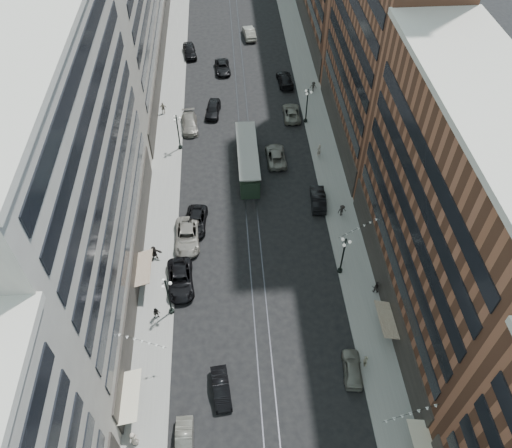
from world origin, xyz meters
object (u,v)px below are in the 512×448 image
object	(u,v)px
car_10	(318,199)
car_extra_2	(276,156)
car_extra_1	(187,236)
streetcar	(248,160)
lamppost_se_mid	(307,105)
pedestrian_4	(366,361)
lamppost_sw_far	(168,296)
pedestrian_extra_0	(342,210)
car_13	(213,109)
lamppost_se_far	(343,255)
car_14	(249,33)
car_11	(292,113)
pedestrian_8	(319,150)
car_extra_0	(223,67)
car_2	(180,280)
pedestrian_6	(163,108)
car_4	(352,368)
car_9	(190,51)
car_7	(196,221)
car_1	(184,441)
car_8	(190,123)
pedestrian_1	(134,438)
pedestrian_7	(376,287)
car_5	(221,388)
pedestrian_9	(313,87)
car_12	(285,79)
pedestrian_5	(154,253)
lamppost_sw_mid	(178,131)

from	to	relation	value
car_10	car_extra_2	xyz separation A→B (m)	(-4.47, 8.73, -0.05)
car_extra_1	streetcar	bearing A→B (deg)	56.87
lamppost_se_mid	pedestrian_4	distance (m)	39.34
lamppost_sw_far	pedestrian_extra_0	size ratio (longest dim) A/B	3.34
pedestrian_extra_0	car_13	bearing A→B (deg)	110.00
lamppost_se_far	car_14	world-z (taller)	lamppost_se_far
car_11	pedestrian_8	distance (m)	9.86
lamppost_se_far	car_extra_0	distance (m)	45.00
lamppost_se_far	pedestrian_extra_0	size ratio (longest dim) A/B	3.34
car_2	car_extra_2	xyz separation A→B (m)	(12.29, 20.06, -0.05)
pedestrian_6	car_4	bearing A→B (deg)	110.87
car_4	car_9	xyz separation A→B (m)	(-16.56, 60.76, 0.17)
car_2	car_7	size ratio (longest dim) A/B	1.11
car_1	pedestrian_extra_0	xyz separation A→B (m)	(18.44, 25.93, 0.29)
lamppost_se_far	car_2	size ratio (longest dim) A/B	0.93
car_8	pedestrian_8	xyz separation A→B (m)	(17.85, -7.80, 0.31)
lamppost_se_mid	pedestrian_1	world-z (taller)	lamppost_se_mid
pedestrian_4	pedestrian_6	size ratio (longest dim) A/B	0.83
car_extra_2	pedestrian_7	bearing A→B (deg)	109.42
lamppost_se_far	car_4	bearing A→B (deg)	-95.02
car_11	pedestrian_extra_0	size ratio (longest dim) A/B	3.19
car_5	car_8	bearing A→B (deg)	88.83
car_4	streetcar	bearing A→B (deg)	-69.13
car_9	car_10	xyz separation A→B (m)	(16.80, -38.04, -0.07)
streetcar	car_extra_2	xyz separation A→B (m)	(3.93, 1.50, -0.76)
lamppost_se_mid	car_13	distance (m)	14.23
pedestrian_6	pedestrian_7	xyz separation A→B (m)	(24.40, -34.47, -0.13)
car_13	car_5	bearing A→B (deg)	-81.89
car_1	car_11	distance (m)	49.18
pedestrian_7	pedestrian_9	xyz separation A→B (m)	(-0.92, 38.91, 0.01)
pedestrian_7	car_8	bearing A→B (deg)	-44.54
pedestrian_9	car_extra_0	bearing A→B (deg)	161.06
lamppost_se_far	car_9	size ratio (longest dim) A/B	1.06
car_14	car_13	bearing A→B (deg)	67.89
car_12	pedestrian_5	world-z (taller)	pedestrian_5
car_2	lamppost_se_far	bearing A→B (deg)	-3.07
car_2	car_13	distance (m)	31.79
car_5	car_extra_2	distance (m)	33.57
lamppost_se_far	streetcar	bearing A→B (deg)	116.90
pedestrian_5	pedestrian_6	world-z (taller)	pedestrian_5
lamppost_se_far	pedestrian_6	world-z (taller)	lamppost_se_far
car_11	car_extra_0	distance (m)	17.05
pedestrian_4	car_10	size ratio (longest dim) A/B	0.31
car_7	lamppost_sw_mid	bearing A→B (deg)	104.32
car_8	car_13	bearing A→B (deg)	38.96
car_2	car_1	bearing A→B (deg)	-91.58
car_10	pedestrian_5	bearing A→B (deg)	25.01
car_12	car_extra_2	bearing A→B (deg)	76.18
lamppost_sw_far	car_5	distance (m)	10.49
car_5	car_14	xyz separation A→B (m)	(6.63, 67.74, 0.17)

